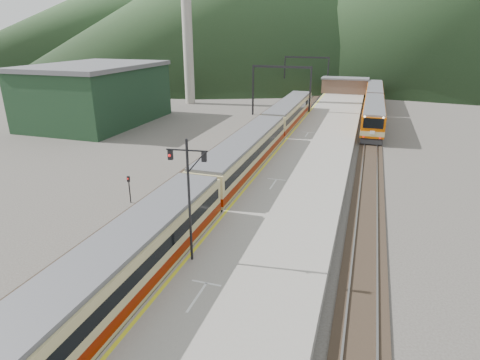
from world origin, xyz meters
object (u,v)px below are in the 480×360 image
(main_train, at_px, (245,153))
(worker, at_px, (77,269))
(second_train, at_px, (374,104))
(signal_mast, at_px, (189,189))

(main_train, relative_size, worker, 40.99)
(main_train, bearing_deg, second_train, 71.00)
(main_train, height_order, worker, main_train)
(signal_mast, bearing_deg, main_train, 97.12)
(main_train, xyz_separation_m, worker, (-3.58, -19.83, -1.36))
(worker, bearing_deg, second_train, -73.50)
(signal_mast, height_order, worker, signal_mast)
(signal_mast, xyz_separation_m, worker, (-5.73, -2.59, -4.48))
(second_train, height_order, signal_mast, signal_mast)
(second_train, bearing_deg, signal_mast, -100.46)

